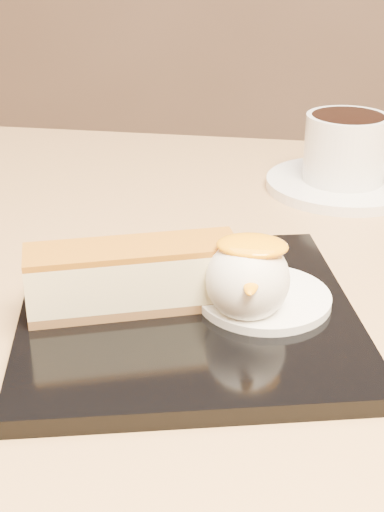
% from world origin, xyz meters
% --- Properties ---
extents(table, '(0.80, 0.80, 0.72)m').
position_xyz_m(table, '(0.00, 0.00, 0.56)').
color(table, black).
rests_on(table, ground).
extents(dessert_plate, '(0.27, 0.27, 0.01)m').
position_xyz_m(dessert_plate, '(-0.01, -0.04, 0.73)').
color(dessert_plate, black).
rests_on(dessert_plate, table).
extents(cheesecake, '(0.14, 0.08, 0.04)m').
position_xyz_m(cheesecake, '(-0.04, -0.04, 0.75)').
color(cheesecake, brown).
rests_on(cheesecake, dessert_plate).
extents(cream_smear, '(0.09, 0.09, 0.01)m').
position_xyz_m(cream_smear, '(0.04, -0.02, 0.73)').
color(cream_smear, white).
rests_on(cream_smear, dessert_plate).
extents(ice_cream_scoop, '(0.05, 0.05, 0.05)m').
position_xyz_m(ice_cream_scoop, '(0.03, -0.04, 0.76)').
color(ice_cream_scoop, white).
rests_on(ice_cream_scoop, cream_smear).
extents(mango_sauce, '(0.05, 0.03, 0.01)m').
position_xyz_m(mango_sauce, '(0.04, -0.04, 0.78)').
color(mango_sauce, '#FF9908').
rests_on(mango_sauce, ice_cream_scoop).
extents(mint_sprig, '(0.04, 0.02, 0.00)m').
position_xyz_m(mint_sprig, '(0.01, 0.00, 0.74)').
color(mint_sprig, '#2C8736').
rests_on(mint_sprig, cream_smear).
extents(saucer, '(0.15, 0.15, 0.01)m').
position_xyz_m(saucer, '(0.10, 0.24, 0.72)').
color(saucer, white).
rests_on(saucer, table).
extents(coffee_cup, '(0.11, 0.08, 0.06)m').
position_xyz_m(coffee_cup, '(0.10, 0.24, 0.76)').
color(coffee_cup, white).
rests_on(coffee_cup, saucer).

